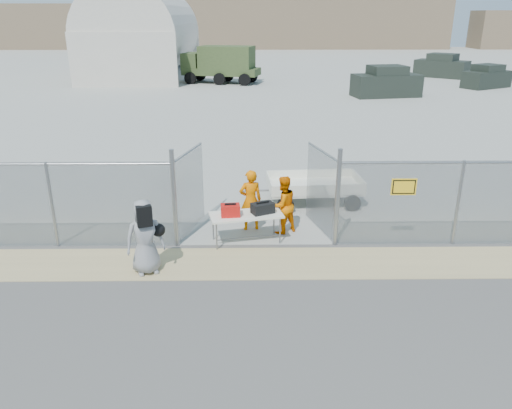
{
  "coord_description": "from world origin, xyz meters",
  "views": [
    {
      "loc": [
        -0.14,
        -9.45,
        5.49
      ],
      "look_at": [
        0.0,
        2.0,
        1.1
      ],
      "focal_mm": 35.0,
      "sensor_mm": 36.0,
      "label": 1
    }
  ],
  "objects_px": {
    "folding_table": "(246,228)",
    "utility_trailer": "(314,189)",
    "security_worker_left": "(251,200)",
    "visitor": "(145,237)",
    "security_worker_right": "(283,205)"
  },
  "relations": [
    {
      "from": "folding_table",
      "to": "utility_trailer",
      "type": "bearing_deg",
      "value": 41.83
    },
    {
      "from": "utility_trailer",
      "to": "folding_table",
      "type": "bearing_deg",
      "value": -130.39
    },
    {
      "from": "security_worker_left",
      "to": "security_worker_right",
      "type": "distance_m",
      "value": 0.88
    },
    {
      "from": "security_worker_right",
      "to": "utility_trailer",
      "type": "distance_m",
      "value": 2.52
    },
    {
      "from": "security_worker_left",
      "to": "folding_table",
      "type": "bearing_deg",
      "value": 70.24
    },
    {
      "from": "folding_table",
      "to": "security_worker_right",
      "type": "bearing_deg",
      "value": 19.83
    },
    {
      "from": "folding_table",
      "to": "utility_trailer",
      "type": "height_order",
      "value": "utility_trailer"
    },
    {
      "from": "folding_table",
      "to": "security_worker_left",
      "type": "height_order",
      "value": "security_worker_left"
    },
    {
      "from": "security_worker_left",
      "to": "security_worker_right",
      "type": "xyz_separation_m",
      "value": [
        0.85,
        -0.2,
        -0.06
      ]
    },
    {
      "from": "security_worker_left",
      "to": "utility_trailer",
      "type": "bearing_deg",
      "value": -145.7
    },
    {
      "from": "utility_trailer",
      "to": "visitor",
      "type": "bearing_deg",
      "value": -138.58
    },
    {
      "from": "security_worker_left",
      "to": "visitor",
      "type": "height_order",
      "value": "visitor"
    },
    {
      "from": "visitor",
      "to": "folding_table",
      "type": "bearing_deg",
      "value": 14.5
    },
    {
      "from": "folding_table",
      "to": "utility_trailer",
      "type": "distance_m",
      "value": 3.52
    },
    {
      "from": "folding_table",
      "to": "utility_trailer",
      "type": "relative_size",
      "value": 0.5
    }
  ]
}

